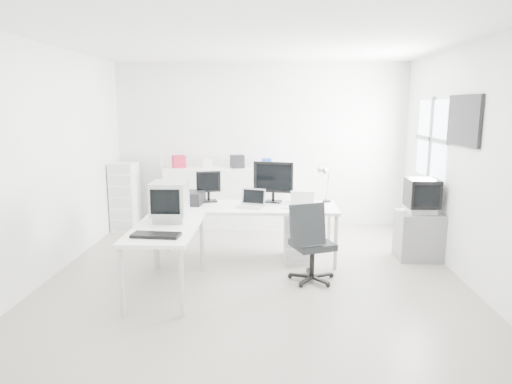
{
  "coord_description": "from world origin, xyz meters",
  "views": [
    {
      "loc": [
        0.21,
        -5.45,
        2.07
      ],
      "look_at": [
        0.0,
        0.2,
        1.0
      ],
      "focal_mm": 32.0,
      "sensor_mm": 36.0,
      "label": 1
    }
  ],
  "objects_px": {
    "main_desk": "(247,233)",
    "laptop": "(250,200)",
    "crt_tv": "(422,196)",
    "filing_cabinet": "(125,196)",
    "drawer_pedestal": "(298,238)",
    "laser_printer": "(302,196)",
    "inkjet_printer": "(185,198)",
    "sideboard": "(226,197)",
    "lcd_monitor_small": "(208,187)",
    "office_chair": "(313,241)",
    "lcd_monitor_large": "(273,182)",
    "side_desk": "(166,259)",
    "crt_monitor": "(169,202)",
    "tv_cabinet": "(419,236)"
  },
  "relations": [
    {
      "from": "main_desk",
      "to": "laptop",
      "type": "height_order",
      "value": "laptop"
    },
    {
      "from": "crt_tv",
      "to": "filing_cabinet",
      "type": "relative_size",
      "value": 0.44
    },
    {
      "from": "drawer_pedestal",
      "to": "laser_printer",
      "type": "height_order",
      "value": "laser_printer"
    },
    {
      "from": "inkjet_printer",
      "to": "sideboard",
      "type": "distance_m",
      "value": 1.7
    },
    {
      "from": "laser_printer",
      "to": "sideboard",
      "type": "distance_m",
      "value": 1.96
    },
    {
      "from": "inkjet_printer",
      "to": "laptop",
      "type": "height_order",
      "value": "laptop"
    },
    {
      "from": "lcd_monitor_small",
      "to": "office_chair",
      "type": "distance_m",
      "value": 1.76
    },
    {
      "from": "lcd_monitor_large",
      "to": "sideboard",
      "type": "distance_m",
      "value": 1.76
    },
    {
      "from": "lcd_monitor_small",
      "to": "office_chair",
      "type": "relative_size",
      "value": 0.43
    },
    {
      "from": "side_desk",
      "to": "crt_monitor",
      "type": "bearing_deg",
      "value": 90.0
    },
    {
      "from": "laser_printer",
      "to": "inkjet_printer",
      "type": "bearing_deg",
      "value": -173.15
    },
    {
      "from": "crt_tv",
      "to": "filing_cabinet",
      "type": "height_order",
      "value": "filing_cabinet"
    },
    {
      "from": "lcd_monitor_small",
      "to": "lcd_monitor_large",
      "type": "relative_size",
      "value": 0.73
    },
    {
      "from": "main_desk",
      "to": "side_desk",
      "type": "height_order",
      "value": "same"
    },
    {
      "from": "inkjet_printer",
      "to": "crt_monitor",
      "type": "xyz_separation_m",
      "value": [
        0.0,
        -0.95,
        0.14
      ]
    },
    {
      "from": "lcd_monitor_large",
      "to": "side_desk",
      "type": "bearing_deg",
      "value": -117.47
    },
    {
      "from": "main_desk",
      "to": "crt_monitor",
      "type": "distance_m",
      "value": 1.34
    },
    {
      "from": "laptop",
      "to": "crt_monitor",
      "type": "distance_m",
      "value": 1.18
    },
    {
      "from": "tv_cabinet",
      "to": "lcd_monitor_large",
      "type": "bearing_deg",
      "value": 176.44
    },
    {
      "from": "crt_monitor",
      "to": "filing_cabinet",
      "type": "bearing_deg",
      "value": 118.22
    },
    {
      "from": "lcd_monitor_large",
      "to": "tv_cabinet",
      "type": "distance_m",
      "value": 2.13
    },
    {
      "from": "drawer_pedestal",
      "to": "main_desk",
      "type": "bearing_deg",
      "value": -175.91
    },
    {
      "from": "drawer_pedestal",
      "to": "inkjet_printer",
      "type": "xyz_separation_m",
      "value": [
        -1.55,
        0.05,
        0.54
      ]
    },
    {
      "from": "lcd_monitor_large",
      "to": "filing_cabinet",
      "type": "bearing_deg",
      "value": 167.68
    },
    {
      "from": "drawer_pedestal",
      "to": "crt_tv",
      "type": "height_order",
      "value": "crt_tv"
    },
    {
      "from": "laptop",
      "to": "sideboard",
      "type": "height_order",
      "value": "sideboard"
    },
    {
      "from": "laser_printer",
      "to": "sideboard",
      "type": "bearing_deg",
      "value": 131.4
    },
    {
      "from": "sideboard",
      "to": "tv_cabinet",
      "type": "bearing_deg",
      "value": -29.59
    },
    {
      "from": "inkjet_printer",
      "to": "main_desk",
      "type": "bearing_deg",
      "value": -0.91
    },
    {
      "from": "crt_tv",
      "to": "tv_cabinet",
      "type": "bearing_deg",
      "value": 0.0
    },
    {
      "from": "laser_printer",
      "to": "sideboard",
      "type": "relative_size",
      "value": 0.15
    },
    {
      "from": "office_chair",
      "to": "filing_cabinet",
      "type": "xyz_separation_m",
      "value": [
        -2.97,
        2.24,
        0.07
      ]
    },
    {
      "from": "drawer_pedestal",
      "to": "office_chair",
      "type": "xyz_separation_m",
      "value": [
        0.12,
        -0.8,
        0.2
      ]
    },
    {
      "from": "main_desk",
      "to": "tv_cabinet",
      "type": "xyz_separation_m",
      "value": [
        2.35,
        0.13,
        -0.05
      ]
    },
    {
      "from": "side_desk",
      "to": "lcd_monitor_large",
      "type": "relative_size",
      "value": 2.41
    },
    {
      "from": "drawer_pedestal",
      "to": "lcd_monitor_large",
      "type": "relative_size",
      "value": 1.03
    },
    {
      "from": "inkjet_printer",
      "to": "office_chair",
      "type": "bearing_deg",
      "value": -21.08
    },
    {
      "from": "tv_cabinet",
      "to": "sideboard",
      "type": "xyz_separation_m",
      "value": [
        -2.81,
        1.6,
        0.19
      ]
    },
    {
      "from": "inkjet_printer",
      "to": "lcd_monitor_small",
      "type": "height_order",
      "value": "lcd_monitor_small"
    },
    {
      "from": "main_desk",
      "to": "sideboard",
      "type": "bearing_deg",
      "value": 104.96
    },
    {
      "from": "lcd_monitor_large",
      "to": "sideboard",
      "type": "bearing_deg",
      "value": 132.98
    },
    {
      "from": "inkjet_printer",
      "to": "lcd_monitor_large",
      "type": "bearing_deg",
      "value": 12.93
    },
    {
      "from": "lcd_monitor_large",
      "to": "laser_printer",
      "type": "height_order",
      "value": "lcd_monitor_large"
    },
    {
      "from": "tv_cabinet",
      "to": "main_desk",
      "type": "bearing_deg",
      "value": -176.95
    },
    {
      "from": "drawer_pedestal",
      "to": "lcd_monitor_small",
      "type": "relative_size",
      "value": 1.42
    },
    {
      "from": "crt_monitor",
      "to": "inkjet_printer",
      "type": "bearing_deg",
      "value": 89.26
    },
    {
      "from": "lcd_monitor_small",
      "to": "filing_cabinet",
      "type": "height_order",
      "value": "lcd_monitor_small"
    },
    {
      "from": "side_desk",
      "to": "laptop",
      "type": "xyz_separation_m",
      "value": [
        0.9,
        1.0,
        0.48
      ]
    },
    {
      "from": "lcd_monitor_small",
      "to": "office_chair",
      "type": "height_order",
      "value": "lcd_monitor_small"
    },
    {
      "from": "sideboard",
      "to": "lcd_monitor_large",
      "type": "bearing_deg",
      "value": -61.18
    }
  ]
}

